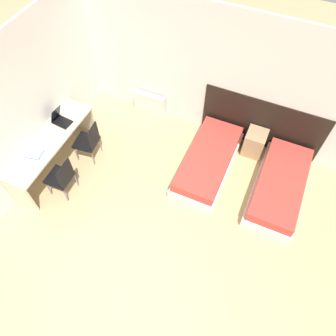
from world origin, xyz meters
The scene contains 14 objects.
ground_plane centered at (0.00, 0.00, 0.00)m, with size 20.00×20.00×0.00m, color tan.
wall_back centered at (0.00, 3.76, 1.35)m, with size 5.84×0.05×2.70m.
wall_left centered at (-2.44, 1.87, 1.35)m, with size 0.05×4.74×2.70m.
headboard_panel centered at (1.23, 3.72, 0.57)m, with size 2.35×0.03×1.14m.
bed_near_window centered at (0.54, 2.74, 0.19)m, with size 0.87×1.90×0.40m.
bed_near_door centered at (1.92, 2.74, 0.19)m, with size 0.87×1.90×0.40m.
nightstand centered at (1.23, 3.49, 0.27)m, with size 0.38×0.41×0.54m.
radiator centered at (-1.16, 3.64, 0.25)m, with size 0.71×0.12×0.50m.
desk centered at (-2.14, 1.61, 0.60)m, with size 0.56×2.05×0.77m.
chair_near_laptop centered at (-1.65, 2.06, 0.48)m, with size 0.46×0.46×0.86m.
chair_near_notebook centered at (-1.65, 1.17, 0.48)m, with size 0.42×0.42×0.86m.
laptop centered at (-2.18, 2.06, 0.84)m, with size 0.36×0.26×0.33m.
open_notebook centered at (-2.17, 1.25, 0.78)m, with size 0.31×0.27×0.02m.
mug centered at (-2.13, 1.70, 0.81)m, with size 0.08×0.08×0.09m.
Camera 1 is at (1.34, -0.94, 5.28)m, focal length 35.00 mm.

